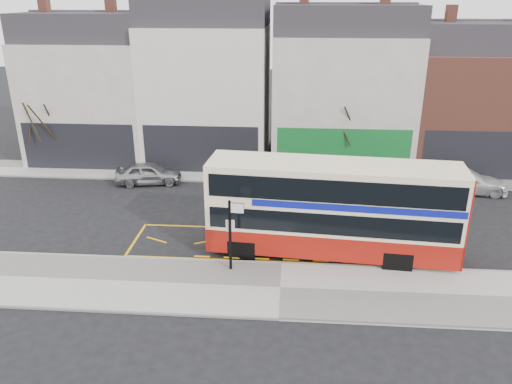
# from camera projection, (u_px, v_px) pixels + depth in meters

# --- Properties ---
(ground) EXTENTS (120.00, 120.00, 0.00)m
(ground) POSITION_uv_depth(u_px,v_px,m) (282.00, 261.00, 21.82)
(ground) COLOR black
(ground) RESTS_ON ground
(pavement) EXTENTS (40.00, 4.00, 0.15)m
(pavement) POSITION_uv_depth(u_px,v_px,m) (280.00, 289.00, 19.66)
(pavement) COLOR #A9A5A0
(pavement) RESTS_ON ground
(kerb) EXTENTS (40.00, 0.15, 0.15)m
(kerb) POSITION_uv_depth(u_px,v_px,m) (282.00, 264.00, 21.45)
(kerb) COLOR gray
(kerb) RESTS_ON ground
(far_pavement) EXTENTS (50.00, 3.00, 0.15)m
(far_pavement) POSITION_uv_depth(u_px,v_px,m) (286.00, 175.00, 31.99)
(far_pavement) COLOR #A9A5A0
(far_pavement) RESTS_ON ground
(road_markings) EXTENTS (14.00, 3.40, 0.01)m
(road_markings) POSITION_uv_depth(u_px,v_px,m) (283.00, 244.00, 23.30)
(road_markings) COLOR #FFAE0D
(road_markings) RESTS_ON ground
(terrace_far_left) EXTENTS (8.00, 8.01, 10.80)m
(terrace_far_left) POSITION_uv_depth(u_px,v_px,m) (96.00, 87.00, 34.87)
(terrace_far_left) COLOR beige
(terrace_far_left) RESTS_ON ground
(terrace_left) EXTENTS (8.00, 8.01, 11.80)m
(terrace_left) POSITION_uv_depth(u_px,v_px,m) (209.00, 81.00, 34.13)
(terrace_left) COLOR silver
(terrace_left) RESTS_ON ground
(terrace_green_shop) EXTENTS (9.00, 8.01, 11.30)m
(terrace_green_shop) POSITION_uv_depth(u_px,v_px,m) (341.00, 87.00, 33.59)
(terrace_green_shop) COLOR beige
(terrace_green_shop) RESTS_ON ground
(terrace_right) EXTENTS (9.00, 8.01, 10.30)m
(terrace_right) POSITION_uv_depth(u_px,v_px,m) (477.00, 96.00, 33.14)
(terrace_right) COLOR brown
(terrace_right) RESTS_ON ground
(double_decker_bus) EXTENTS (10.93, 3.38, 4.30)m
(double_decker_bus) POSITION_uv_depth(u_px,v_px,m) (333.00, 208.00, 21.57)
(double_decker_bus) COLOR #FFEBC2
(double_decker_bus) RESTS_ON ground
(bus_stop_post) EXTENTS (0.77, 0.14, 3.10)m
(bus_stop_post) POSITION_uv_depth(u_px,v_px,m) (232.00, 229.00, 20.27)
(bus_stop_post) COLOR black
(bus_stop_post) RESTS_ON pavement
(car_silver) EXTENTS (4.18, 2.22, 1.35)m
(car_silver) POSITION_uv_depth(u_px,v_px,m) (149.00, 173.00, 30.54)
(car_silver) COLOR #99999D
(car_silver) RESTS_ON ground
(car_grey) EXTENTS (3.90, 2.20, 1.22)m
(car_grey) POSITION_uv_depth(u_px,v_px,m) (255.00, 178.00, 29.89)
(car_grey) COLOR #3A3B41
(car_grey) RESTS_ON ground
(car_white) EXTENTS (4.83, 2.25, 1.37)m
(car_white) POSITION_uv_depth(u_px,v_px,m) (466.00, 181.00, 29.26)
(car_white) COLOR silver
(car_white) RESTS_ON ground
(street_tree_left) EXTENTS (2.67, 2.67, 5.77)m
(street_tree_left) POSITION_uv_depth(u_px,v_px,m) (40.00, 111.00, 31.90)
(street_tree_left) COLOR #312215
(street_tree_left) RESTS_ON ground
(street_tree_right) EXTENTS (2.73, 2.73, 5.90)m
(street_tree_right) POSITION_uv_depth(u_px,v_px,m) (347.00, 113.00, 30.97)
(street_tree_right) COLOR #312215
(street_tree_right) RESTS_ON ground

